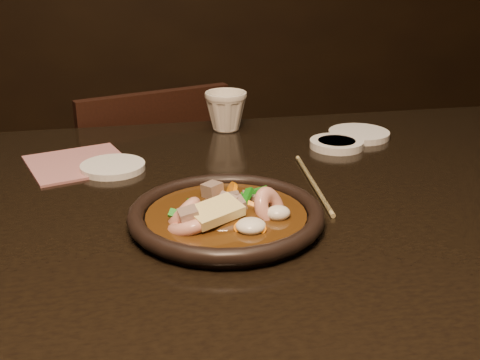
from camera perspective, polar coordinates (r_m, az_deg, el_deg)
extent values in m
cube|color=black|center=(0.89, -3.81, -3.70)|extent=(1.60, 0.90, 0.04)
cylinder|color=black|center=(1.61, 21.11, -7.94)|extent=(0.06, 0.06, 0.71)
cube|color=black|center=(1.65, -9.62, -4.69)|extent=(0.48, 0.48, 0.04)
cylinder|color=black|center=(1.92, -6.57, -7.41)|extent=(0.03, 0.03, 0.37)
cylinder|color=black|center=(1.68, -2.33, -11.82)|extent=(0.03, 0.03, 0.37)
cylinder|color=black|center=(1.84, -15.44, -9.46)|extent=(0.03, 0.03, 0.37)
cylinder|color=black|center=(1.59, -12.47, -14.55)|extent=(0.03, 0.03, 0.37)
cube|color=black|center=(1.42, -7.72, 0.47)|extent=(0.35, 0.14, 0.40)
cylinder|color=black|center=(0.82, -1.31, -3.96)|extent=(0.24, 0.24, 0.01)
torus|color=black|center=(0.81, -1.32, -3.23)|extent=(0.27, 0.27, 0.02)
cylinder|color=#381F0A|center=(0.81, -1.32, -3.48)|extent=(0.22, 0.22, 0.01)
ellipsoid|color=#381F0A|center=(0.81, -1.32, -3.48)|extent=(0.12, 0.11, 0.03)
torus|color=#D99F89|center=(0.80, -5.38, -3.32)|extent=(0.07, 0.07, 0.05)
torus|color=#D99F89|center=(0.81, 2.84, -2.79)|extent=(0.07, 0.07, 0.06)
torus|color=#D99F89|center=(0.78, -4.95, -4.45)|extent=(0.08, 0.08, 0.04)
cube|color=gray|center=(0.83, -0.81, -1.97)|extent=(0.03, 0.03, 0.03)
cube|color=gray|center=(0.77, -4.86, -3.51)|extent=(0.03, 0.03, 0.03)
cube|color=gray|center=(0.86, -2.63, -0.98)|extent=(0.03, 0.03, 0.02)
cube|color=gray|center=(0.81, -0.28, -2.61)|extent=(0.03, 0.03, 0.03)
cube|color=gray|center=(0.81, -1.33, -2.30)|extent=(0.03, 0.04, 0.03)
cube|color=gray|center=(0.85, 1.02, -1.94)|extent=(0.03, 0.03, 0.02)
cylinder|color=orange|center=(0.86, -0.80, -1.02)|extent=(0.03, 0.04, 0.04)
cylinder|color=orange|center=(0.81, -0.67, -2.63)|extent=(0.05, 0.05, 0.03)
cylinder|color=orange|center=(0.82, 0.24, -2.67)|extent=(0.05, 0.05, 0.03)
cylinder|color=orange|center=(0.76, 0.97, -4.59)|extent=(0.05, 0.04, 0.04)
cube|color=#187616|center=(0.80, -4.69, -3.39)|extent=(0.04, 0.03, 0.02)
cube|color=#187616|center=(0.84, -3.87, -2.35)|extent=(0.04, 0.02, 0.02)
cube|color=#187616|center=(0.81, -1.07, -2.53)|extent=(0.04, 0.02, 0.01)
cube|color=#187616|center=(0.79, -5.44, -3.43)|extent=(0.04, 0.03, 0.02)
cube|color=#187616|center=(0.82, 0.53, -1.84)|extent=(0.03, 0.04, 0.03)
cube|color=#187616|center=(0.85, 1.36, -1.11)|extent=(0.04, 0.02, 0.02)
ellipsoid|color=silver|center=(0.81, -2.43, -3.09)|extent=(0.04, 0.03, 0.02)
ellipsoid|color=silver|center=(0.81, -0.97, -2.73)|extent=(0.04, 0.03, 0.02)
ellipsoid|color=silver|center=(0.76, 1.03, -4.38)|extent=(0.04, 0.04, 0.02)
ellipsoid|color=silver|center=(0.82, -1.83, -2.46)|extent=(0.03, 0.02, 0.02)
ellipsoid|color=silver|center=(0.80, 3.63, -3.15)|extent=(0.03, 0.03, 0.02)
cube|color=#FAEA95|center=(0.78, -2.34, -2.99)|extent=(0.08, 0.07, 0.03)
cylinder|color=white|center=(1.14, 9.14, 3.40)|extent=(0.10, 0.10, 0.01)
cylinder|color=white|center=(1.04, -11.97, 1.23)|extent=(0.11, 0.11, 0.01)
cylinder|color=white|center=(1.22, 11.21, 4.29)|extent=(0.12, 0.12, 0.01)
imported|color=white|center=(1.23, -1.34, 6.68)|extent=(0.09, 0.08, 0.09)
cylinder|color=tan|center=(0.95, 7.05, -0.45)|extent=(0.03, 0.24, 0.01)
cylinder|color=tan|center=(0.96, 6.89, -0.18)|extent=(0.03, 0.24, 0.01)
cube|color=#A86768|center=(1.08, -15.06, 1.54)|extent=(0.20, 0.20, 0.00)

